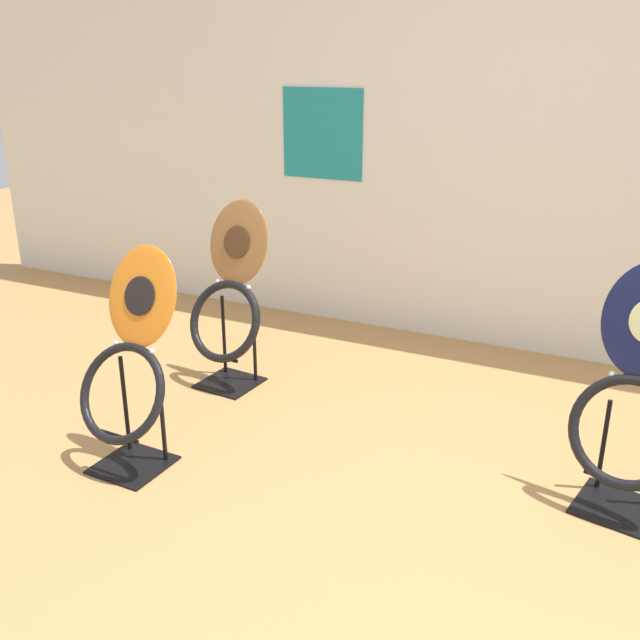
# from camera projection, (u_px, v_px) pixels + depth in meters

# --- Properties ---
(ground_plane) EXTENTS (14.00, 14.00, 0.00)m
(ground_plane) POSITION_uv_depth(u_px,v_px,m) (383.00, 630.00, 2.11)
(ground_plane) COLOR #B7844C
(wall_back) EXTENTS (8.00, 0.07, 2.60)m
(wall_back) POSITION_uv_depth(u_px,v_px,m) (557.00, 116.00, 3.65)
(wall_back) COLOR silver
(wall_back) RESTS_ON ground_plane
(toilet_seat_display_woodgrain) EXTENTS (0.43, 0.36, 0.93)m
(toilet_seat_display_woodgrain) POSITION_uv_depth(u_px,v_px,m) (229.00, 301.00, 3.55)
(toilet_seat_display_woodgrain) COLOR black
(toilet_seat_display_woodgrain) RESTS_ON ground_plane
(toilet_seat_display_orange_sun) EXTENTS (0.42, 0.38, 0.89)m
(toilet_seat_display_orange_sun) POSITION_uv_depth(u_px,v_px,m) (130.00, 368.00, 2.83)
(toilet_seat_display_orange_sun) COLOR black
(toilet_seat_display_orange_sun) RESTS_ON ground_plane
(toilet_seat_display_navy_moon) EXTENTS (0.45, 0.36, 0.93)m
(toilet_seat_display_navy_moon) POSITION_uv_depth(u_px,v_px,m) (634.00, 408.00, 2.54)
(toilet_seat_display_navy_moon) COLOR black
(toilet_seat_display_navy_moon) RESTS_ON ground_plane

